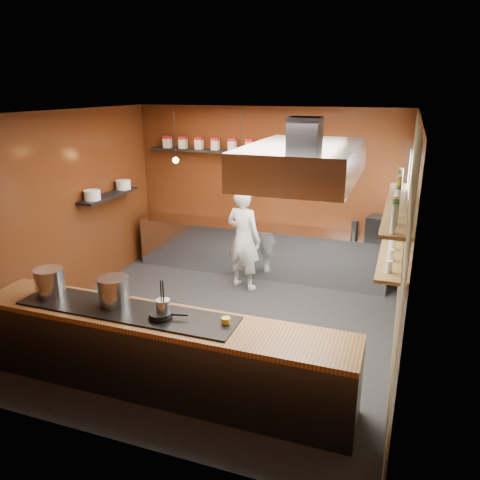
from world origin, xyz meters
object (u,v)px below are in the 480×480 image
at_px(stockpot_small, 114,291).
at_px(espresso_machine, 379,228).
at_px(extractor_hood, 304,162).
at_px(stockpot_large, 50,282).
at_px(chef, 244,239).

distance_m(stockpot_small, espresso_machine, 4.55).
bearing_deg(stockpot_small, extractor_hood, 30.83).
bearing_deg(espresso_machine, extractor_hood, -93.93).
relative_size(extractor_hood, espresso_machine, 5.29).
bearing_deg(stockpot_large, chef, 65.03).
relative_size(stockpot_small, chef, 0.20).
bearing_deg(extractor_hood, espresso_machine, 72.69).
height_order(stockpot_large, chef, chef).
bearing_deg(chef, extractor_hood, 141.65).
height_order(extractor_hood, chef, extractor_hood).
bearing_deg(chef, stockpot_small, 95.11).
bearing_deg(stockpot_large, extractor_hood, 22.93).
height_order(espresso_machine, chef, chef).
relative_size(extractor_hood, stockpot_large, 5.87).
height_order(stockpot_small, espresso_machine, espresso_machine).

